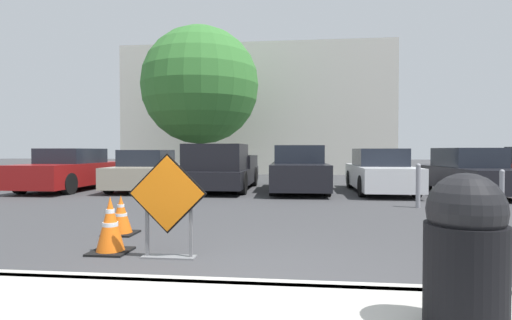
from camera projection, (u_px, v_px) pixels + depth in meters
ground_plane at (284, 191)px, 13.78m from camera, size 96.00×96.00×0.00m
curb_lip at (244, 288)px, 3.84m from camera, size 29.39×0.20×0.14m
road_closed_sign at (168, 203)px, 5.14m from camera, size 1.03×0.20×1.36m
traffic_cone_nearest at (110, 225)px, 5.45m from camera, size 0.51×0.51×0.77m
traffic_cone_second at (121, 215)px, 6.64m from camera, size 0.50×0.50×0.65m
parked_car_nearest at (71, 170)px, 14.12m from camera, size 1.87×4.62×1.46m
parked_car_second at (146, 171)px, 14.10m from camera, size 1.95×4.17×1.41m
pickup_truck at (221, 170)px, 13.84m from camera, size 2.09×5.01×1.60m
parked_car_third at (299, 170)px, 13.62m from camera, size 1.96×4.74×1.56m
parked_car_fourth at (379, 172)px, 13.28m from camera, size 1.79×4.59×1.45m
parked_car_fifth at (468, 173)px, 12.63m from camera, size 2.00×4.68×1.47m
trash_bin at (465, 251)px, 2.80m from camera, size 0.56×0.56×1.11m
bollard_nearest at (418, 184)px, 9.71m from camera, size 0.12×0.12×1.08m
bollard_second at (502, 188)px, 9.50m from camera, size 0.12×0.12×0.94m
building_facade_backdrop at (258, 112)px, 25.52m from camera, size 16.20×5.00×7.66m
street_tree_behind_lot at (200, 86)px, 18.88m from camera, size 5.54×5.54×7.23m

